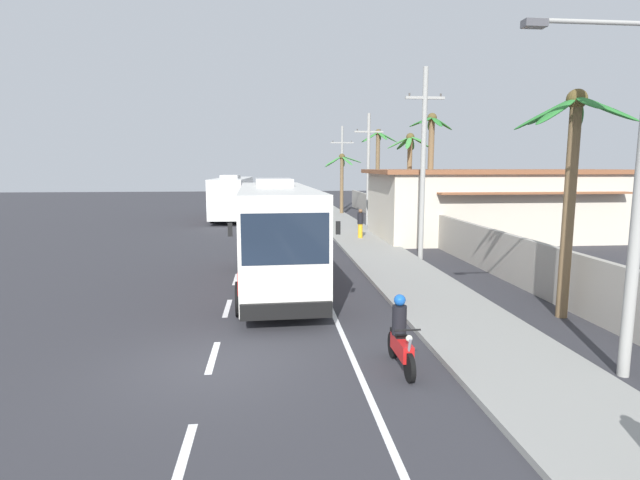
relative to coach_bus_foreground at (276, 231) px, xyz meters
The scene contains 18 objects.
ground_plane 7.96m from the coach_bus_foreground, 101.93° to the right, with size 160.00×160.00×0.00m, color #303035.
sidewalk_kerb 6.10m from the coach_bus_foreground, 25.45° to the left, with size 3.20×90.00×0.14m, color gray.
lane_markings 7.71m from the coach_bus_foreground, 86.50° to the left, with size 3.39×71.69×0.01m.
boundary_wall 11.16m from the coach_bus_foreground, 35.72° to the left, with size 0.24×60.00×1.83m, color #9E998E.
coach_bus_foreground is the anchor object (origin of this frame).
coach_bus_far_lane 25.08m from the coach_bus_foreground, 97.62° to the left, with size 3.34×12.37×3.73m.
motorcycle_beside_bus 8.50m from the coach_bus_foreground, 76.36° to the left, with size 0.56×1.96×1.62m.
motorcycle_trailing 8.59m from the coach_bus_foreground, 72.06° to the right, with size 0.56×1.96×1.64m.
pedestrian_midwalk 12.38m from the coach_bus_foreground, 65.00° to the left, with size 0.36×0.36×1.75m.
utility_pole_mid 8.86m from the coach_bus_foreground, 34.28° to the left, with size 1.86×0.24×8.95m.
utility_pole_far 19.95m from the coach_bus_foreground, 68.99° to the left, with size 2.15×0.24×8.27m.
utility_pole_distant 33.10m from the coach_bus_foreground, 77.53° to the left, with size 2.36×0.24×8.43m.
palm_nearest 9.99m from the coach_bus_foreground, 30.23° to the right, with size 3.33×3.47×6.56m.
palm_second 28.16m from the coach_bus_foreground, 76.83° to the left, with size 3.58×3.45×5.59m.
palm_third 25.19m from the coach_bus_foreground, 69.22° to the left, with size 3.16×3.41×7.50m.
palm_fourth 17.99m from the coach_bus_foreground, 58.51° to the left, with size 3.14×3.12×6.66m.
palm_farthest 14.59m from the coach_bus_foreground, 49.25° to the left, with size 2.56×2.64×7.53m.
roadside_building 18.05m from the coach_bus_foreground, 38.72° to the left, with size 16.26×8.16×4.23m.
Camera 1 is at (1.38, -10.86, 4.42)m, focal length 28.05 mm.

